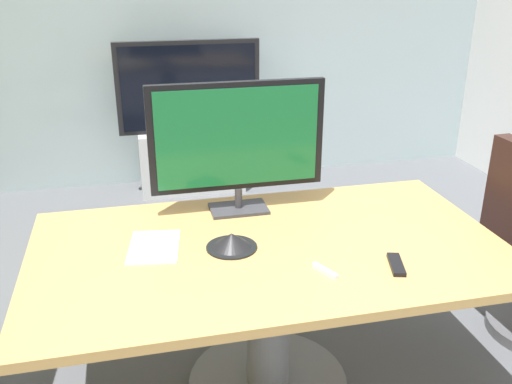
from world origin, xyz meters
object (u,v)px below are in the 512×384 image
at_px(tv_monitor, 237,140).
at_px(wall_display_unit, 191,142).
at_px(conference_table, 269,282).
at_px(conference_phone, 232,242).
at_px(remote_control, 396,264).

height_order(tv_monitor, wall_display_unit, tv_monitor).
xyz_separation_m(conference_table, wall_display_unit, (-0.03, 2.60, -0.13)).
xyz_separation_m(conference_phone, remote_control, (0.62, -0.31, -0.02)).
bearing_deg(conference_phone, remote_control, -26.49).
height_order(conference_phone, remote_control, conference_phone).
distance_m(conference_table, conference_phone, 0.27).
distance_m(tv_monitor, wall_display_unit, 2.29).
distance_m(wall_display_unit, conference_phone, 2.61).
relative_size(tv_monitor, wall_display_unit, 0.64).
bearing_deg(remote_control, tv_monitor, 142.01).
relative_size(tv_monitor, conference_phone, 3.82).
bearing_deg(remote_control, wall_display_unit, 115.65).
bearing_deg(wall_display_unit, conference_table, -89.28).
relative_size(wall_display_unit, remote_control, 7.71).
relative_size(wall_display_unit, conference_phone, 5.95).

